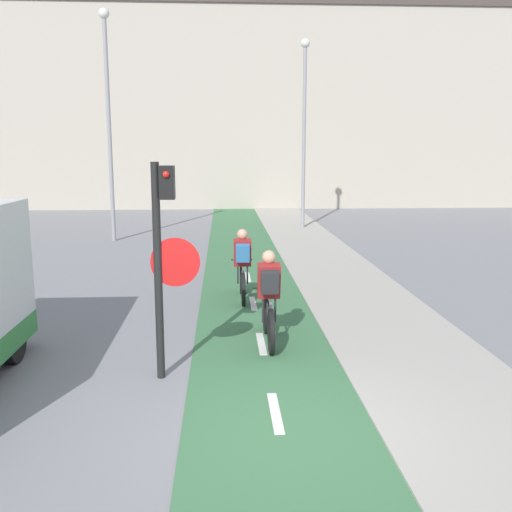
{
  "coord_description": "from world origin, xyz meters",
  "views": [
    {
      "loc": [
        -0.61,
        -5.86,
        3.11
      ],
      "look_at": [
        0.0,
        4.5,
        1.2
      ],
      "focal_mm": 40.0,
      "sensor_mm": 36.0,
      "label": 1
    }
  ],
  "objects_px": {
    "street_lamp_far": "(108,105)",
    "cyclist_near": "(269,301)",
    "street_lamp_sidewalk": "(304,116)",
    "cyclist_far": "(242,267)",
    "traffic_light_pole": "(164,247)"
  },
  "relations": [
    {
      "from": "street_lamp_sidewalk",
      "to": "street_lamp_far",
      "type": "bearing_deg",
      "value": -158.57
    },
    {
      "from": "traffic_light_pole",
      "to": "cyclist_far",
      "type": "distance_m",
      "value": 4.44
    },
    {
      "from": "traffic_light_pole",
      "to": "cyclist_near",
      "type": "height_order",
      "value": "traffic_light_pole"
    },
    {
      "from": "street_lamp_far",
      "to": "street_lamp_sidewalk",
      "type": "relative_size",
      "value": 1.05
    },
    {
      "from": "traffic_light_pole",
      "to": "street_lamp_sidewalk",
      "type": "distance_m",
      "value": 16.15
    },
    {
      "from": "street_lamp_far",
      "to": "cyclist_near",
      "type": "bearing_deg",
      "value": -67.92
    },
    {
      "from": "traffic_light_pole",
      "to": "street_lamp_sidewalk",
      "type": "relative_size",
      "value": 0.4
    },
    {
      "from": "street_lamp_sidewalk",
      "to": "cyclist_near",
      "type": "xyz_separation_m",
      "value": [
        -2.53,
        -14.09,
        -3.76
      ]
    },
    {
      "from": "street_lamp_sidewalk",
      "to": "cyclist_far",
      "type": "bearing_deg",
      "value": -104.2
    },
    {
      "from": "street_lamp_sidewalk",
      "to": "cyclist_near",
      "type": "height_order",
      "value": "street_lamp_sidewalk"
    },
    {
      "from": "street_lamp_far",
      "to": "cyclist_near",
      "type": "xyz_separation_m",
      "value": [
        4.58,
        -11.3,
        -3.95
      ]
    },
    {
      "from": "street_lamp_far",
      "to": "traffic_light_pole",
      "type": "bearing_deg",
      "value": -76.37
    },
    {
      "from": "cyclist_near",
      "to": "cyclist_far",
      "type": "bearing_deg",
      "value": 96.65
    },
    {
      "from": "traffic_light_pole",
      "to": "cyclist_far",
      "type": "relative_size",
      "value": 1.75
    },
    {
      "from": "cyclist_near",
      "to": "street_lamp_far",
      "type": "bearing_deg",
      "value": 112.08
    }
  ]
}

